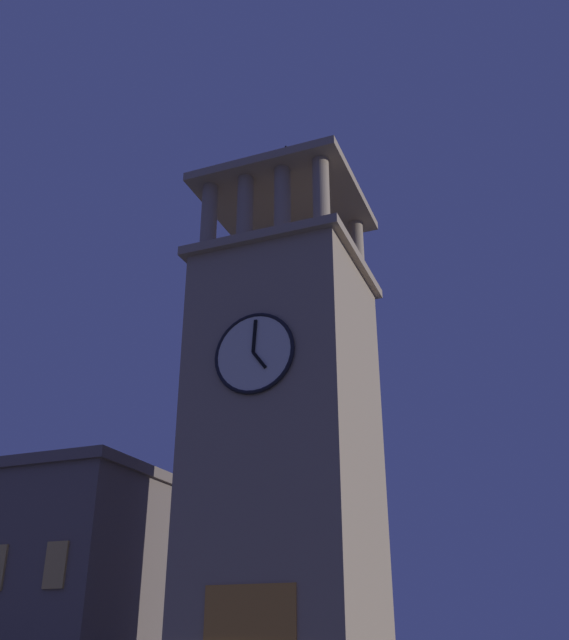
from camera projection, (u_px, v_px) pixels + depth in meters
clocktower at (286, 450)px, 27.67m from camera, size 6.94×7.02×24.11m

